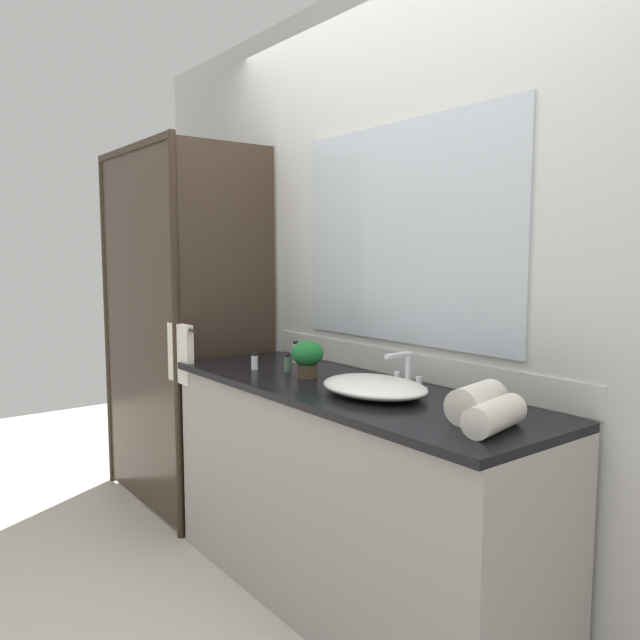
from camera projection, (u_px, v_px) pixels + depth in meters
The scene contains 12 objects.
ground_plane at pixel (342, 602), 2.57m from camera, with size 8.00×8.00×0.00m, color beige.
wall_back_with_mirror at pixel (407, 281), 2.64m from camera, with size 4.40×0.06×2.60m.
vanity_cabinet at pixel (344, 495), 2.53m from camera, with size 1.80×0.58×0.90m.
shower_enclosure at pixel (165, 328), 3.36m from camera, with size 1.20×0.59×2.00m.
sink_basin at pixel (374, 386), 2.32m from camera, with size 0.44×0.33×0.06m, color white.
faucet at pixel (406, 377), 2.41m from camera, with size 0.17×0.14×0.15m.
potted_plant at pixel (307, 356), 2.64m from camera, with size 0.14×0.14×0.16m.
amenity_bottle_shampoo at pixel (295, 352), 3.02m from camera, with size 0.03×0.03×0.10m.
amenity_bottle_lotion at pixel (288, 364), 2.77m from camera, with size 0.03×0.03×0.08m.
amenity_bottle_conditioner at pixel (254, 362), 2.82m from camera, with size 0.03×0.03×0.08m.
rolled_towel_near_edge at pixel (495, 416), 1.84m from camera, with size 0.09×0.09×0.24m, color silver.
rolled_towel_middle at pixel (477, 402), 1.96m from camera, with size 0.12×0.12×0.21m, color silver.
Camera 1 is at (1.88, -1.54, 1.42)m, focal length 35.23 mm.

